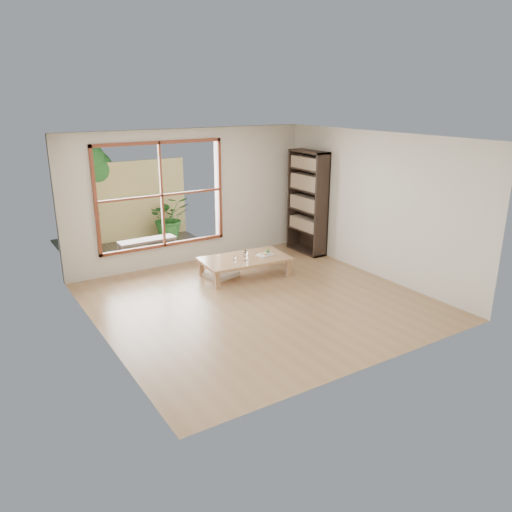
# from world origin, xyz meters

# --- Properties ---
(ground) EXTENTS (5.00, 5.00, 0.00)m
(ground) POSITION_xyz_m (0.00, 0.00, 0.00)
(ground) COLOR #9A754D
(ground) RESTS_ON ground
(low_table) EXTENTS (1.66, 1.02, 0.35)m
(low_table) POSITION_xyz_m (0.43, 1.11, 0.31)
(low_table) COLOR #A88351
(low_table) RESTS_ON ground
(floor_cushion) EXTENTS (0.64, 0.64, 0.08)m
(floor_cushion) POSITION_xyz_m (0.04, 1.36, 0.04)
(floor_cushion) COLOR beige
(floor_cushion) RESTS_ON ground
(bookshelf) EXTENTS (0.34, 0.96, 2.13)m
(bookshelf) POSITION_xyz_m (2.31, 1.70, 1.06)
(bookshelf) COLOR black
(bookshelf) RESTS_ON ground
(glass_tall) EXTENTS (0.08, 0.08, 0.14)m
(glass_tall) POSITION_xyz_m (0.36, 0.98, 0.42)
(glass_tall) COLOR silver
(glass_tall) RESTS_ON low_table
(glass_mid) EXTENTS (0.06, 0.06, 0.09)m
(glass_mid) POSITION_xyz_m (0.51, 1.23, 0.39)
(glass_mid) COLOR silver
(glass_mid) RESTS_ON low_table
(glass_short) EXTENTS (0.08, 0.08, 0.10)m
(glass_short) POSITION_xyz_m (0.50, 1.19, 0.40)
(glass_short) COLOR silver
(glass_short) RESTS_ON low_table
(glass_small) EXTENTS (0.06, 0.06, 0.07)m
(glass_small) POSITION_xyz_m (0.21, 1.10, 0.38)
(glass_small) COLOR silver
(glass_small) RESTS_ON low_table
(food_tray) EXTENTS (0.33, 0.26, 0.09)m
(food_tray) POSITION_xyz_m (0.85, 1.06, 0.37)
(food_tray) COLOR white
(food_tray) RESTS_ON low_table
(deck) EXTENTS (2.80, 2.00, 0.05)m
(deck) POSITION_xyz_m (-0.60, 3.56, 0.00)
(deck) COLOR #342E26
(deck) RESTS_ON ground
(garden_bench) EXTENTS (1.17, 0.36, 0.37)m
(garden_bench) POSITION_xyz_m (-0.70, 3.10, 0.33)
(garden_bench) COLOR black
(garden_bench) RESTS_ON deck
(bamboo_fence) EXTENTS (2.80, 0.06, 1.80)m
(bamboo_fence) POSITION_xyz_m (-0.60, 4.56, 0.90)
(bamboo_fence) COLOR tan
(bamboo_fence) RESTS_ON ground
(shrub_right) EXTENTS (1.00, 0.90, 0.99)m
(shrub_right) POSITION_xyz_m (0.23, 4.12, 0.52)
(shrub_right) COLOR #2B6A27
(shrub_right) RESTS_ON deck
(shrub_left) EXTENTS (0.51, 0.42, 0.90)m
(shrub_left) POSITION_xyz_m (-1.56, 4.18, 0.47)
(shrub_left) COLOR #2B6A27
(shrub_left) RESTS_ON deck
(garden_tree) EXTENTS (1.04, 0.85, 2.22)m
(garden_tree) POSITION_xyz_m (-1.28, 4.86, 1.63)
(garden_tree) COLOR #4C3D2D
(garden_tree) RESTS_ON ground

